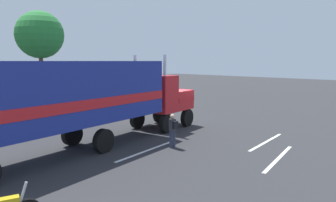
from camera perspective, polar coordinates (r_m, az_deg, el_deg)
name	(u,v)px	position (r m, az deg, el deg)	size (l,w,h in m)	color
ground_plane	(171,125)	(20.71, 0.56, -4.36)	(120.00, 120.00, 0.00)	#2D2D30
lane_stripe_near	(148,150)	(15.03, -3.58, -8.81)	(4.40, 0.16, 0.01)	silver
lane_stripe_mid	(266,142)	(17.27, 17.24, -7.01)	(4.40, 0.16, 0.01)	silver
lane_stripe_far	(279,158)	(14.62, 19.25, -9.68)	(4.40, 0.16, 0.01)	silver
semi_truck	(88,96)	(15.34, -14.22, 0.90)	(14.36, 5.49, 4.50)	red
person_bystander	(173,129)	(15.27, 0.85, -5.11)	(0.34, 0.45, 1.63)	#2D3347
parked_bus	(55,87)	(27.01, -19.65, 2.36)	(11.28, 5.49, 3.40)	#1E5999
tree_left	(40,35)	(37.83, -22.04, 10.93)	(5.13, 5.13, 9.54)	brown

